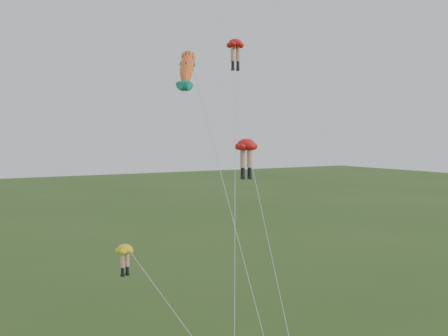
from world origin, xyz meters
TOP-DOWN VIEW (x-y plane):
  - legs_kite_red_high at (6.59, 11.95)m, footprint 9.14×14.12m
  - legs_kite_red_mid at (4.29, 6.85)m, footprint 2.85×8.97m
  - legs_kite_yellow at (-5.28, 2.56)m, footprint 4.61×7.41m
  - fish_kite at (-0.17, 6.54)m, footprint 2.31×11.32m

SIDE VIEW (x-z plane):
  - legs_kite_yellow at x=-5.28m, z-range 3.21..11.06m
  - legs_kite_red_mid at x=4.29m, z-range 5.77..18.78m
  - fish_kite at x=-0.17m, z-range 7.84..26.53m
  - legs_kite_red_high at x=6.59m, z-range 9.38..29.98m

